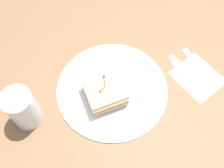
% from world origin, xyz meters
% --- Properties ---
extents(ground_plane, '(1.04, 1.04, 0.02)m').
position_xyz_m(ground_plane, '(0.00, 0.00, -0.01)').
color(ground_plane, brown).
extents(plate, '(0.28, 0.28, 0.01)m').
position_xyz_m(plate, '(0.00, 0.00, 0.00)').
color(plate, white).
rests_on(plate, ground_plane).
extents(sandwich_half_center, '(0.10, 0.09, 0.10)m').
position_xyz_m(sandwich_half_center, '(-0.03, -0.01, 0.03)').
color(sandwich_half_center, tan).
rests_on(sandwich_half_center, plate).
extents(drink_glass, '(0.07, 0.07, 0.11)m').
position_xyz_m(drink_glass, '(-0.21, 0.02, 0.05)').
color(drink_glass, silver).
rests_on(drink_glass, ground_plane).
extents(napkin, '(0.12, 0.13, 0.00)m').
position_xyz_m(napkin, '(0.21, -0.07, 0.00)').
color(napkin, white).
rests_on(napkin, ground_plane).
extents(fork, '(0.02, 0.13, 0.00)m').
position_xyz_m(fork, '(0.19, -0.03, 0.00)').
color(fork, silver).
rests_on(fork, ground_plane).
extents(knife, '(0.02, 0.12, 0.00)m').
position_xyz_m(knife, '(0.24, -0.03, 0.00)').
color(knife, silver).
rests_on(knife, ground_plane).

